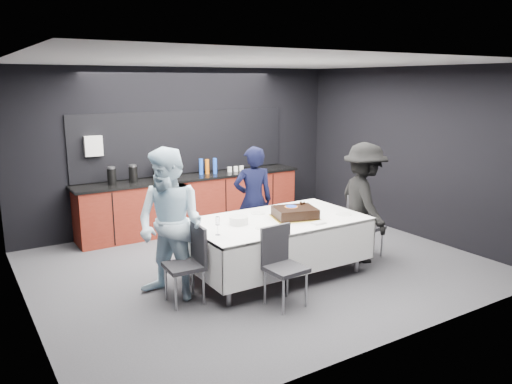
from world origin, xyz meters
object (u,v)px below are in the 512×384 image
Objects in this scene: champagne_flute at (218,222)px; chair_near at (281,260)px; cake_assembly at (295,213)px; chair_left at (190,258)px; person_left at (170,225)px; plate_stack at (239,220)px; person_right at (364,203)px; party_table at (276,229)px; person_center at (253,201)px; chair_right at (363,222)px.

champagne_flute is 0.24× the size of chair_near.
chair_left is (-1.56, -0.06, -0.32)m from cake_assembly.
chair_near is 1.36m from person_left.
person_left is at bearing 123.20° from chair_left.
cake_assembly is 1.23m from champagne_flute.
plate_stack is 1.08× the size of champagne_flute.
person_right reaches higher than chair_left.
cake_assembly is 0.79m from plate_stack.
cake_assembly is 2.82× the size of plate_stack.
person_right is (1.38, -0.20, 0.22)m from party_table.
person_center reaches higher than plate_stack.
champagne_flute is (-1.22, -0.12, 0.09)m from cake_assembly.
plate_stack is at bearing 14.70° from chair_left.
person_center is (-0.03, 1.01, -0.04)m from cake_assembly.
chair_left is 1.00× the size of chair_near.
person_right reaches higher than chair_right.
chair_near is at bearing 86.60° from person_center.
plate_stack is 0.26× the size of chair_left.
person_right reaches higher than plate_stack.
cake_assembly is 0.74× the size of chair_near.
person_center is (0.75, 0.86, -0.01)m from plate_stack.
person_center is at bearing 140.90° from chair_right.
champagne_flute is 1.65m from person_center.
party_table is at bearing -5.41° from plate_stack.
party_table is 1.42× the size of person_center.
cake_assembly reaches higher than chair_right.
chair_left is 1.00× the size of chair_right.
champagne_flute reaches higher than cake_assembly.
champagne_flute is (-0.44, -0.27, 0.11)m from plate_stack.
person_right reaches higher than chair_near.
person_center reaches higher than chair_near.
party_table is at bearing 59.71° from chair_near.
person_center is (-1.26, 1.02, 0.28)m from chair_right.
person_right is at bearing -5.00° from cake_assembly.
plate_stack is at bearing 31.13° from champagne_flute.
champagne_flute is 0.12× the size of person_left.
party_table is at bearing 175.76° from chair_right.
cake_assembly reaches higher than party_table.
person_center is 0.95× the size of person_right.
champagne_flute is 0.24× the size of chair_left.
champagne_flute reaches higher than chair_right.
champagne_flute is 0.14× the size of person_center.
chair_near reaches higher than plate_stack.
person_center is at bearing 48.96° from plate_stack.
plate_stack is at bearing 175.44° from chair_right.
person_left reaches higher than person_center.
champagne_flute is (-0.98, -0.22, 0.30)m from party_table.
plate_stack is (-0.78, 0.15, -0.02)m from cake_assembly.
cake_assembly is 1.15m from person_right.
champagne_flute reaches higher than plate_stack.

